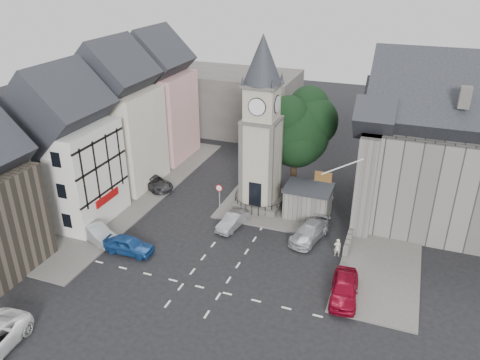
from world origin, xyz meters
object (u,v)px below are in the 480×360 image
at_px(stone_shelter, 308,201).
at_px(car_east_red, 344,289).
at_px(pedestrian, 337,247).
at_px(car_west_blue, 129,245).
at_px(clock_tower, 261,126).

relative_size(stone_shelter, car_east_red, 0.92).
bearing_deg(pedestrian, car_west_blue, 2.49).
xyz_separation_m(clock_tower, car_east_red, (9.91, -10.99, -7.33)).
bearing_deg(stone_shelter, clock_tower, 174.16).
height_order(car_west_blue, pedestrian, pedestrian).
xyz_separation_m(car_west_blue, car_east_red, (17.41, 0.46, 0.07)).
relative_size(stone_shelter, car_west_blue, 1.01).
xyz_separation_m(clock_tower, car_west_blue, (-7.50, -11.45, -7.40)).
xyz_separation_m(car_west_blue, pedestrian, (16.04, 5.46, 0.08)).
distance_m(stone_shelter, car_east_red, 11.70).
height_order(stone_shelter, car_east_red, stone_shelter).
xyz_separation_m(stone_shelter, pedestrian, (3.74, -5.50, -0.74)).
xyz_separation_m(clock_tower, stone_shelter, (4.80, -0.49, -6.57)).
bearing_deg(car_west_blue, pedestrian, -72.01).
bearing_deg(car_west_blue, car_east_red, -89.29).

